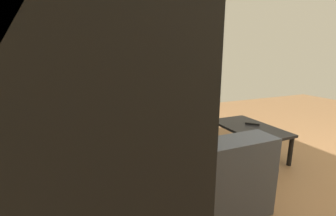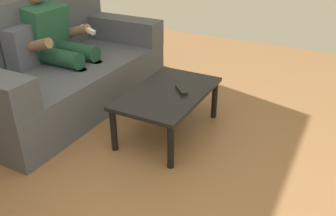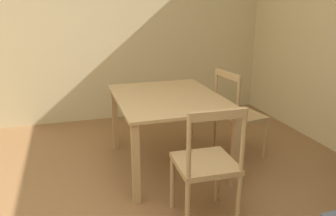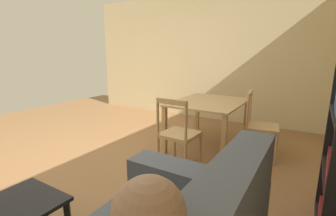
% 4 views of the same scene
% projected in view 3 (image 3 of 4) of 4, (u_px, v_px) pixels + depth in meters
% --- Properties ---
extents(wall_side, '(0.12, 5.62, 2.70)m').
position_uv_depth(wall_side, '(61.00, 20.00, 4.23)').
color(wall_side, '#C8B586').
rests_on(wall_side, ground_plane).
extents(dining_table, '(1.23, 0.98, 0.72)m').
position_uv_depth(dining_table, '(168.00, 106.00, 3.20)').
color(dining_table, tan).
rests_on(dining_table, ground_plane).
extents(dining_chair_near_wall, '(0.48, 0.48, 0.92)m').
position_uv_depth(dining_chair_near_wall, '(238.00, 115.00, 3.46)').
color(dining_chair_near_wall, tan).
rests_on(dining_chair_near_wall, ground_plane).
extents(dining_chair_facing_couch, '(0.43, 0.43, 0.93)m').
position_uv_depth(dining_chair_facing_couch, '(206.00, 165.00, 2.39)').
color(dining_chair_facing_couch, tan).
rests_on(dining_chair_facing_couch, ground_plane).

